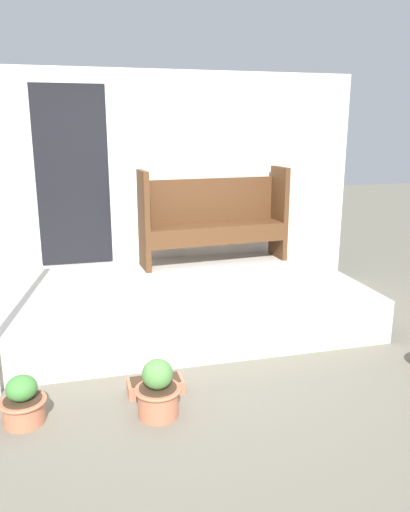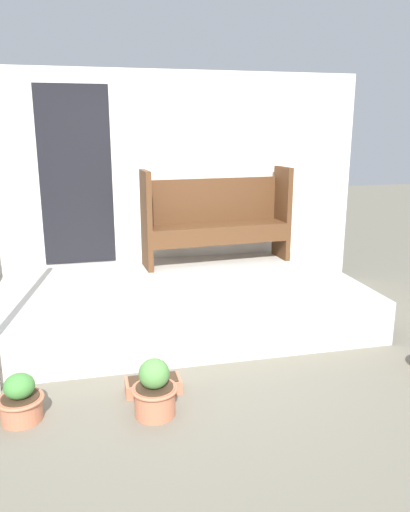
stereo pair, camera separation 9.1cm
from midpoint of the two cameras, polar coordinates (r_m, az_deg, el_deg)
name	(u,v)px [view 2 (the right image)]	position (r m, az deg, el deg)	size (l,w,h in m)	color
ground_plane	(184,368)	(4.31, -1.84, -12.65)	(24.00, 24.00, 0.00)	#706B5B
porch_slab	(181,302)	(5.20, -2.30, -5.28)	(3.61, 2.09, 0.42)	beige
house_wall	(160,185)	(5.98, -4.78, 8.10)	(4.81, 0.08, 2.60)	white
bench	(216,215)	(5.82, 1.72, 4.67)	(1.74, 0.52, 1.10)	#54331C
flower_pot_left	(21,400)	(3.76, -19.66, -15.28)	(0.32, 0.32, 0.34)	#C67251
flower_pot_middle	(155,391)	(3.61, -5.04, -15.11)	(0.33, 0.33, 0.42)	#C67251
planter_box_rect	(153,385)	(3.95, -5.27, -14.48)	(0.42, 0.19, 0.11)	#C67251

